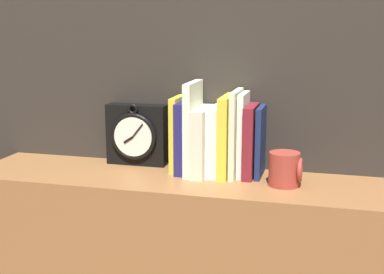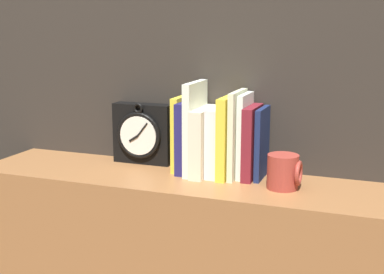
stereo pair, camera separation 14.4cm
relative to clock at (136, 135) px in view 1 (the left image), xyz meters
name	(u,v)px [view 1 (the left image)]	position (x,y,z in m)	size (l,w,h in m)	color
clock	(136,135)	(0.00, 0.00, 0.00)	(0.18, 0.07, 0.19)	black
book_slot0_yellow	(178,134)	(0.14, -0.03, 0.02)	(0.02, 0.11, 0.21)	yellow
book_slot1_navy	(185,137)	(0.16, -0.04, 0.01)	(0.03, 0.13, 0.20)	navy
book_slot2_white	(193,128)	(0.19, -0.04, 0.04)	(0.02, 0.15, 0.26)	silver
book_slot3_cream	(203,141)	(0.22, -0.05, 0.00)	(0.04, 0.16, 0.19)	beige
book_slot4_white	(216,141)	(0.25, -0.04, 0.00)	(0.03, 0.14, 0.19)	white
book_slot5_yellow	(227,136)	(0.28, -0.04, 0.02)	(0.03, 0.15, 0.22)	yellow
book_slot6_cream	(236,133)	(0.31, -0.04, 0.03)	(0.02, 0.14, 0.24)	beige
book_slot7_white	(243,134)	(0.33, -0.03, 0.02)	(0.02, 0.12, 0.23)	white
book_slot8_maroon	(251,141)	(0.35, -0.04, 0.01)	(0.03, 0.13, 0.20)	maroon
book_slot9_navy	(260,142)	(0.37, -0.03, 0.01)	(0.01, 0.12, 0.19)	navy
mug	(285,169)	(0.45, -0.10, -0.05)	(0.09, 0.08, 0.09)	#9E382D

